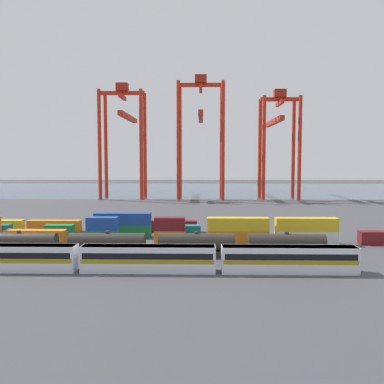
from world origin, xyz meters
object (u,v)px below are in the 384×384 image
freight_tank_row (152,244)px  gantry_crane_west (124,129)px  gantry_crane_central (201,126)px  shipping_container_16 (187,231)px  gantry_crane_east (278,133)px  shipping_container_13 (60,231)px  passenger_train (148,257)px  shipping_container_18 (55,226)px  shipping_container_20 (171,226)px  shipping_container_3 (102,237)px  shipping_container_14 (123,231)px

freight_tank_row → gantry_crane_west: (-24.48, 109.08, 27.28)m
gantry_crane_west → gantry_crane_central: 32.61m
shipping_container_16 → gantry_crane_east: size_ratio=0.13×
shipping_container_13 → passenger_train: bearing=-50.6°
gantry_crane_east → shipping_container_18: bearing=-127.9°
passenger_train → shipping_container_16: size_ratio=10.18×
shipping_container_18 → gantry_crane_east: gantry_crane_east is taller
gantry_crane_west → passenger_train: bearing=-78.1°
gantry_crane_east → shipping_container_16: bearing=-111.1°
shipping_container_20 → gantry_crane_west: bearing=107.1°
shipping_container_13 → shipping_container_3: bearing=-31.5°
freight_tank_row → shipping_container_14: size_ratio=4.89×
freight_tank_row → shipping_container_13: size_ratio=9.80×
passenger_train → gantry_crane_east: size_ratio=1.36×
passenger_train → gantry_crane_east: 128.39m
shipping_container_14 → gantry_crane_west: gantry_crane_west is taller
shipping_container_3 → gantry_crane_central: 104.20m
shipping_container_3 → freight_tank_row: bearing=-44.8°
shipping_container_14 → shipping_container_16: size_ratio=2.00×
gantry_crane_west → freight_tank_row: bearing=-77.4°
passenger_train → shipping_container_3: bearing=119.4°
shipping_container_14 → gantry_crane_central: gantry_crane_central is taller
passenger_train → freight_tank_row: 9.98m
shipping_container_18 → shipping_container_14: bearing=-21.3°
shipping_container_13 → gantry_crane_east: gantry_crane_east is taller
freight_tank_row → shipping_container_20: (1.50, 24.40, -0.76)m
shipping_container_14 → shipping_container_20: (9.83, 6.67, 0.00)m
shipping_container_3 → shipping_container_18: same height
passenger_train → shipping_container_13: size_ratio=10.18×
shipping_container_3 → gantry_crane_east: 114.20m
shipping_container_14 → gantry_crane_central: (16.43, 91.42, 29.41)m
freight_tank_row → shipping_container_18: freight_tank_row is taller
shipping_container_13 → shipping_container_20: bearing=15.8°
freight_tank_row → shipping_container_14: 19.61m
freight_tank_row → shipping_container_20: bearing=86.5°
freight_tank_row → gantry_crane_central: size_ratio=1.16×
shipping_container_14 → shipping_container_3: bearing=-112.9°
shipping_container_16 → gantry_crane_central: (2.74, 91.42, 29.41)m
gantry_crane_west → gantry_crane_central: bearing=0.1°
shipping_container_16 → gantry_crane_east: (35.32, 91.61, 26.41)m
shipping_container_18 → shipping_container_20: 26.91m
shipping_container_14 → gantry_crane_east: gantry_crane_east is taller
freight_tank_row → gantry_crane_east: bearing=69.6°
shipping_container_20 → gantry_crane_west: (-25.98, 84.68, 28.03)m
shipping_container_3 → gantry_crane_central: (19.25, 98.09, 29.41)m
gantry_crane_west → gantry_crane_east: 65.18m
shipping_container_16 → shipping_container_20: 7.70m
shipping_container_3 → shipping_container_13: bearing=148.5°
freight_tank_row → shipping_container_13: bearing=141.2°
shipping_container_20 → passenger_train: bearing=-91.3°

